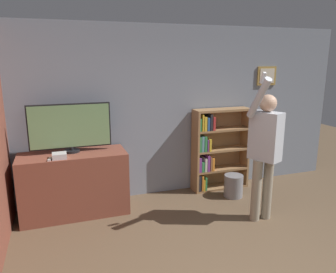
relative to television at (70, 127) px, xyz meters
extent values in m
cube|color=gray|center=(1.41, 0.29, 0.09)|extent=(6.50, 0.06, 2.70)
cube|color=#AD8942|center=(3.34, 0.25, 0.63)|extent=(0.37, 0.02, 0.32)
cube|color=beige|center=(3.34, 0.23, 0.63)|extent=(0.29, 0.01, 0.25)
cube|color=brown|center=(0.00, -0.08, -0.81)|extent=(1.47, 0.60, 0.90)
cylinder|color=black|center=(0.00, 0.00, -0.34)|extent=(0.22, 0.22, 0.03)
cylinder|color=black|center=(0.00, 0.00, -0.30)|extent=(0.06, 0.06, 0.05)
cube|color=black|center=(0.00, 0.00, 0.02)|extent=(1.11, 0.04, 0.63)
cube|color=#6B9360|center=(0.00, -0.02, 0.02)|extent=(1.08, 0.01, 0.59)
cube|color=silver|center=(-0.17, -0.26, -0.32)|extent=(0.18, 0.17, 0.07)
cube|color=white|center=(-0.29, -0.29, -0.35)|extent=(0.06, 0.14, 0.02)
cube|color=#997047|center=(1.95, 0.10, -0.57)|extent=(0.04, 0.28, 1.38)
cube|color=#997047|center=(2.88, 0.10, -0.57)|extent=(0.04, 0.28, 1.38)
cube|color=#997047|center=(2.42, 0.24, -0.57)|extent=(0.97, 0.01, 1.38)
cube|color=#997047|center=(2.42, 0.10, -1.24)|extent=(0.90, 0.28, 0.04)
cube|color=#997047|center=(2.42, 0.10, -0.91)|extent=(0.90, 0.28, 0.04)
cube|color=#997047|center=(2.42, 0.10, -0.57)|extent=(0.90, 0.28, 0.04)
cube|color=#997047|center=(2.42, 0.10, -0.22)|extent=(0.90, 0.28, 0.04)
cube|color=#997047|center=(2.42, 0.10, 0.11)|extent=(0.90, 0.28, 0.04)
cube|color=#232328|center=(1.99, 0.10, -1.10)|extent=(0.04, 0.26, 0.28)
cube|color=orange|center=(2.04, 0.06, -1.10)|extent=(0.03, 0.20, 0.27)
cube|color=gold|center=(2.07, 0.07, -1.14)|extent=(0.02, 0.20, 0.20)
cube|color=#338447|center=(2.10, 0.08, -1.12)|extent=(0.03, 0.22, 0.24)
cube|color=#7A3889|center=(1.99, 0.10, -0.77)|extent=(0.04, 0.27, 0.24)
cube|color=#338447|center=(2.04, 0.09, -0.81)|extent=(0.04, 0.25, 0.17)
cube|color=beige|center=(2.09, 0.09, -0.78)|extent=(0.04, 0.24, 0.23)
cube|color=#7A3889|center=(2.14, 0.09, -0.76)|extent=(0.04, 0.26, 0.27)
cube|color=#99663D|center=(2.19, 0.07, -0.78)|extent=(0.03, 0.21, 0.23)
cube|color=orange|center=(2.22, 0.09, -0.79)|extent=(0.04, 0.25, 0.21)
cube|color=#338447|center=(1.98, 0.07, -0.42)|extent=(0.03, 0.21, 0.25)
cube|color=#5B8E99|center=(2.03, 0.07, -0.42)|extent=(0.04, 0.21, 0.26)
cube|color=#338447|center=(2.08, 0.08, -0.42)|extent=(0.04, 0.22, 0.25)
cube|color=#7A3889|center=(2.12, 0.08, -0.45)|extent=(0.02, 0.23, 0.19)
cube|color=gold|center=(2.16, 0.08, -0.45)|extent=(0.04, 0.24, 0.20)
cube|color=#338447|center=(1.98, 0.06, -0.10)|extent=(0.02, 0.20, 0.21)
cube|color=gold|center=(2.02, 0.07, -0.07)|extent=(0.03, 0.21, 0.27)
cube|color=gold|center=(2.06, 0.09, -0.09)|extent=(0.04, 0.26, 0.23)
cube|color=#2D569E|center=(2.11, 0.08, -0.10)|extent=(0.04, 0.23, 0.21)
cube|color=#232328|center=(2.16, 0.08, -0.07)|extent=(0.04, 0.24, 0.26)
cube|color=red|center=(2.21, 0.09, -0.09)|extent=(0.04, 0.25, 0.22)
cylinder|color=gray|center=(2.33, -1.10, -0.82)|extent=(0.13, 0.13, 0.86)
cylinder|color=gray|center=(2.51, -1.10, -0.82)|extent=(0.13, 0.13, 0.86)
cube|color=#B7BCC6|center=(2.42, -1.10, -0.07)|extent=(0.37, 0.46, 0.65)
sphere|color=tan|center=(2.42, -1.10, 0.37)|extent=(0.23, 0.23, 0.23)
cylinder|color=#B7BCC6|center=(2.65, -1.10, -0.08)|extent=(0.09, 0.09, 0.60)
cylinder|color=#B7BCC6|center=(2.19, -1.22, 0.45)|extent=(0.09, 0.42, 0.54)
cube|color=white|center=(2.19, -1.28, 0.70)|extent=(0.04, 0.09, 0.14)
cylinder|color=gray|center=(2.45, -0.30, -1.08)|extent=(0.30, 0.30, 0.36)
camera|label=1|loc=(-0.17, -4.64, 0.93)|focal=35.00mm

